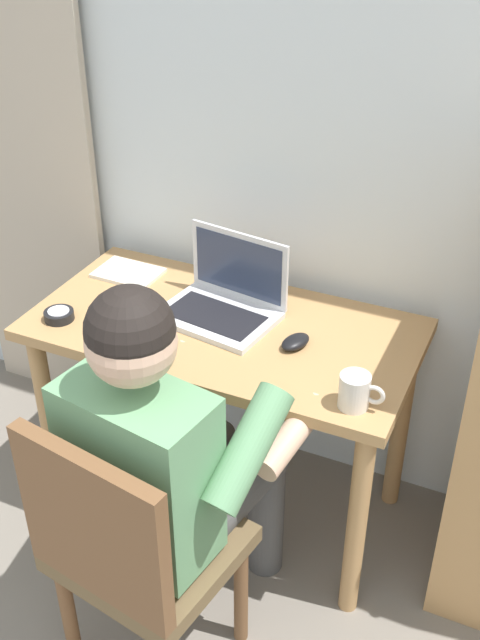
% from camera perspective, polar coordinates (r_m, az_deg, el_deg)
% --- Properties ---
extents(wall_back, '(4.80, 0.05, 2.50)m').
position_cam_1_polar(wall_back, '(2.24, 12.70, 13.36)').
color(wall_back, silver).
rests_on(wall_back, ground_plane).
extents(curtain_panel, '(0.56, 0.03, 2.18)m').
position_cam_1_polar(curtain_panel, '(2.80, -16.01, 13.30)').
color(curtain_panel, '#BCAD99').
rests_on(curtain_panel, ground_plane).
extents(desk, '(1.16, 0.60, 0.72)m').
position_cam_1_polar(desk, '(2.33, -1.21, -2.67)').
color(desk, tan).
rests_on(desk, ground_plane).
extents(chair, '(0.48, 0.46, 0.86)m').
position_cam_1_polar(chair, '(1.97, -8.16, -16.65)').
color(chair, brown).
rests_on(chair, ground_plane).
extents(person_seated, '(0.59, 0.63, 1.18)m').
position_cam_1_polar(person_seated, '(1.93, -5.08, -9.77)').
color(person_seated, '#4C4C4C').
rests_on(person_seated, ground_plane).
extents(laptop, '(0.37, 0.30, 0.24)m').
position_cam_1_polar(laptop, '(2.30, -1.18, 1.62)').
color(laptop, silver).
rests_on(laptop, desk).
extents(computer_mouse, '(0.09, 0.11, 0.03)m').
position_cam_1_polar(computer_mouse, '(2.17, 4.18, -1.64)').
color(computer_mouse, black).
rests_on(computer_mouse, desk).
extents(desk_clock, '(0.09, 0.09, 0.03)m').
position_cam_1_polar(desk_clock, '(2.35, -13.41, 0.36)').
color(desk_clock, black).
rests_on(desk_clock, desk).
extents(notebook_pad, '(0.21, 0.15, 0.01)m').
position_cam_1_polar(notebook_pad, '(2.56, -8.37, 3.52)').
color(notebook_pad, silver).
rests_on(notebook_pad, desk).
extents(coffee_mug, '(0.12, 0.08, 0.09)m').
position_cam_1_polar(coffee_mug, '(1.95, 8.64, -5.31)').
color(coffee_mug, silver).
rests_on(coffee_mug, desk).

